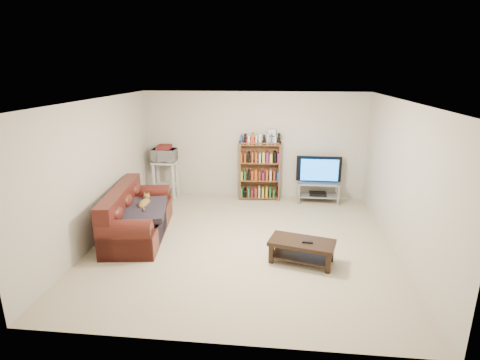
# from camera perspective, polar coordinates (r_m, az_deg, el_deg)

# --- Properties ---
(floor) EXTENTS (5.00, 5.00, 0.00)m
(floor) POSITION_cam_1_polar(r_m,az_deg,el_deg) (6.54, 0.51, -9.47)
(floor) COLOR beige
(floor) RESTS_ON ground
(ceiling) EXTENTS (5.00, 5.00, 0.00)m
(ceiling) POSITION_cam_1_polar(r_m,az_deg,el_deg) (5.89, 0.58, 12.01)
(ceiling) COLOR white
(ceiling) RESTS_ON ground
(wall_back) EXTENTS (5.00, 0.00, 5.00)m
(wall_back) POSITION_cam_1_polar(r_m,az_deg,el_deg) (8.53, 2.14, 5.28)
(wall_back) COLOR beige
(wall_back) RESTS_ON ground
(wall_front) EXTENTS (5.00, 0.00, 5.00)m
(wall_front) POSITION_cam_1_polar(r_m,az_deg,el_deg) (3.78, -3.11, -9.67)
(wall_front) COLOR beige
(wall_front) RESTS_ON ground
(wall_left) EXTENTS (0.00, 5.00, 5.00)m
(wall_left) POSITION_cam_1_polar(r_m,az_deg,el_deg) (6.80, -20.92, 1.26)
(wall_left) COLOR beige
(wall_left) RESTS_ON ground
(wall_right) EXTENTS (0.00, 5.00, 5.00)m
(wall_right) POSITION_cam_1_polar(r_m,az_deg,el_deg) (6.38, 23.49, 0.01)
(wall_right) COLOR beige
(wall_right) RESTS_ON ground
(sofa) EXTENTS (1.14, 2.13, 0.87)m
(sofa) POSITION_cam_1_polar(r_m,az_deg,el_deg) (6.95, -15.76, -5.69)
(sofa) COLOR #4B1A13
(sofa) RESTS_ON floor
(blanket) EXTENTS (0.98, 1.16, 0.18)m
(blanket) POSITION_cam_1_polar(r_m,az_deg,el_deg) (6.71, -14.68, -4.50)
(blanket) COLOR #262129
(blanket) RESTS_ON sofa
(cat) EXTENTS (0.29, 0.58, 0.17)m
(cat) POSITION_cam_1_polar(r_m,az_deg,el_deg) (6.86, -14.39, -3.49)
(cat) COLOR brown
(cat) RESTS_ON sofa
(coffee_table) EXTENTS (1.07, 0.72, 0.36)m
(coffee_table) POSITION_cam_1_polar(r_m,az_deg,el_deg) (5.89, 9.40, -10.09)
(coffee_table) COLOR black
(coffee_table) RESTS_ON floor
(remote) EXTENTS (0.16, 0.06, 0.02)m
(remote) POSITION_cam_1_polar(r_m,az_deg,el_deg) (5.79, 10.25, -9.33)
(remote) COLOR black
(remote) RESTS_ON coffee_table
(tv_stand) EXTENTS (0.92, 0.42, 0.46)m
(tv_stand) POSITION_cam_1_polar(r_m,az_deg,el_deg) (8.51, 11.79, -1.28)
(tv_stand) COLOR #999EA3
(tv_stand) RESTS_ON floor
(television) EXTENTS (0.99, 0.14, 0.57)m
(television) POSITION_cam_1_polar(r_m,az_deg,el_deg) (8.39, 11.96, 1.52)
(television) COLOR black
(television) RESTS_ON tv_stand
(dvd_player) EXTENTS (0.37, 0.26, 0.06)m
(dvd_player) POSITION_cam_1_polar(r_m,az_deg,el_deg) (8.54, 11.74, -2.06)
(dvd_player) COLOR black
(dvd_player) RESTS_ON tv_stand
(bookshelf) EXTENTS (0.93, 0.33, 1.33)m
(bookshelf) POSITION_cam_1_polar(r_m,az_deg,el_deg) (8.44, 3.02, 1.56)
(bookshelf) COLOR brown
(bookshelf) RESTS_ON floor
(shelf_clutter) EXTENTS (0.68, 0.23, 0.28)m
(shelf_clutter) POSITION_cam_1_polar(r_m,az_deg,el_deg) (8.29, 3.78, 6.56)
(shelf_clutter) COLOR silver
(shelf_clutter) RESTS_ON bookshelf
(microwave_stand) EXTENTS (0.54, 0.39, 0.85)m
(microwave_stand) POSITION_cam_1_polar(r_m,az_deg,el_deg) (8.73, -11.28, 0.83)
(microwave_stand) COLOR silver
(microwave_stand) RESTS_ON floor
(microwave) EXTENTS (0.53, 0.36, 0.29)m
(microwave) POSITION_cam_1_polar(r_m,az_deg,el_deg) (8.62, -11.45, 3.73)
(microwave) COLOR silver
(microwave) RESTS_ON microwave_stand
(game_boxes) EXTENTS (0.31, 0.27, 0.05)m
(game_boxes) POSITION_cam_1_polar(r_m,az_deg,el_deg) (8.59, -11.52, 4.83)
(game_boxes) COLOR maroon
(game_boxes) RESTS_ON microwave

